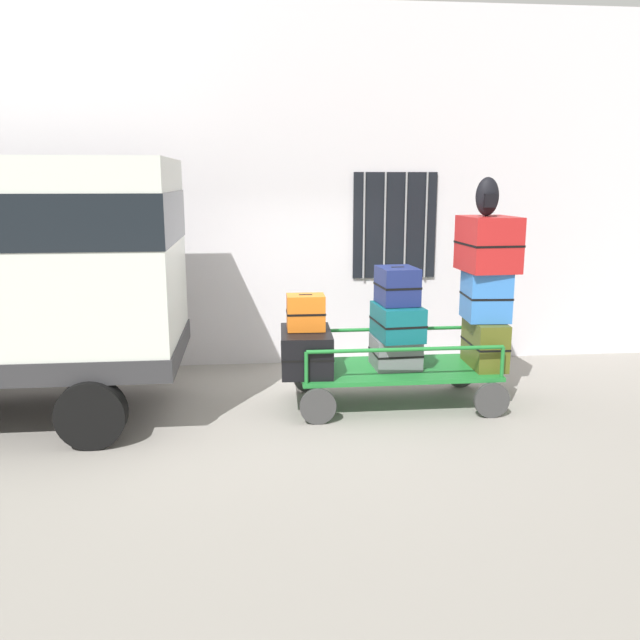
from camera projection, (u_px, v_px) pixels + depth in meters
ground_plane at (324, 409)px, 7.77m from camera, size 40.00×40.00×0.00m
building_wall at (308, 190)px, 9.39m from camera, size 12.00×0.37×5.00m
luggage_cart at (396, 374)px, 7.87m from camera, size 2.38×1.19×0.46m
cart_railing at (396, 342)px, 7.79m from camera, size 2.27×1.05×0.38m
suitcase_left_bottom at (306, 351)px, 7.69m from camera, size 0.62×0.94×0.48m
suitcase_left_middle at (306, 312)px, 7.63m from camera, size 0.45×0.34×0.42m
suitcase_midleft_bottom at (395, 352)px, 7.85m from camera, size 0.56×0.56×0.37m
suitcase_midleft_middle at (397, 322)px, 7.71m from camera, size 0.55×0.74×0.40m
suitcase_midleft_top at (397, 286)px, 7.68m from camera, size 0.47×0.57×0.43m
suitcase_center_bottom at (485, 343)px, 7.88m from camera, size 0.39×0.75×0.56m
suitcase_center_middle at (486, 296)px, 7.81m from camera, size 0.53×0.62×0.58m
suitcase_center_top at (488, 244)px, 7.69m from camera, size 0.62×0.75×0.64m
backpack at (487, 197)px, 7.55m from camera, size 0.27×0.22×0.44m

